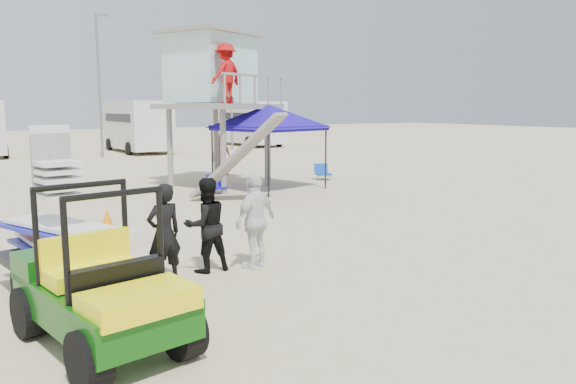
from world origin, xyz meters
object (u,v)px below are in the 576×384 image
utility_cart (99,276)px  man_left (164,234)px  lifeguard_tower (214,75)px  canopy_blue (269,109)px  surf_trailer (62,235)px

utility_cart → man_left: (1.52, 2.04, -0.07)m
lifeguard_tower → canopy_blue: (1.39, -1.48, -1.20)m
utility_cart → canopy_blue: (8.39, 10.45, 1.91)m
utility_cart → man_left: bearing=53.2°
surf_trailer → canopy_blue: size_ratio=0.77×
surf_trailer → canopy_blue: canopy_blue is taller
lifeguard_tower → canopy_blue: bearing=-46.9°
surf_trailer → man_left: size_ratio=1.68×
lifeguard_tower → canopy_blue: lifeguard_tower is taller
surf_trailer → lifeguard_tower: (7.00, 9.59, 3.07)m
utility_cart → canopy_blue: canopy_blue is taller
surf_trailer → lifeguard_tower: lifeguard_tower is taller
canopy_blue → utility_cart: bearing=-128.8°
man_left → canopy_blue: size_ratio=0.46×
utility_cart → canopy_blue: 13.53m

